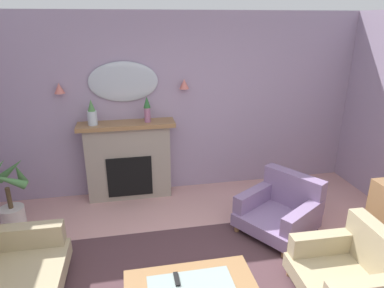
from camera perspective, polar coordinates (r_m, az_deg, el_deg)
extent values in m
cube|color=#9E8CA8|center=(5.13, -3.09, 6.48)|extent=(6.64, 0.10, 2.65)
cube|color=gray|center=(5.13, -10.46, -2.98)|extent=(1.20, 0.28, 1.10)
cube|color=black|center=(5.11, -10.32, -5.17)|extent=(0.64, 0.12, 0.60)
cube|color=olive|center=(4.92, -10.88, 3.16)|extent=(1.36, 0.36, 0.06)
cylinder|color=silver|center=(4.89, -16.26, 4.17)|extent=(0.13, 0.13, 0.20)
cone|color=#4C8447|center=(4.84, -16.46, 6.19)|extent=(0.10, 0.10, 0.16)
cylinder|color=#9E6084|center=(4.87, -7.44, 4.83)|extent=(0.09, 0.09, 0.21)
cone|color=#2D6633|center=(4.83, -7.54, 6.93)|extent=(0.10, 0.10, 0.16)
ellipsoid|color=#B2BCC6|center=(4.93, -11.35, 10.12)|extent=(0.96, 0.06, 0.56)
cone|color=#D17066|center=(4.97, -21.24, 8.65)|extent=(0.14, 0.14, 0.14)
cone|color=#D17066|center=(4.96, -1.31, 9.97)|extent=(0.14, 0.14, 0.14)
cube|color=olive|center=(3.09, -0.14, -22.89)|extent=(1.10, 0.60, 0.04)
cube|color=#8C9E99|center=(3.07, -0.14, -22.57)|extent=(0.72, 0.36, 0.01)
cylinder|color=olive|center=(3.51, 7.53, -21.68)|extent=(0.06, 0.06, 0.40)
cube|color=black|center=(3.12, -2.56, -21.58)|extent=(0.04, 0.16, 0.02)
cube|color=tan|center=(4.08, -25.86, -13.60)|extent=(0.76, 0.17, 0.24)
cylinder|color=olive|center=(4.19, -20.46, -17.69)|extent=(0.07, 0.07, 0.10)
cube|color=gray|center=(4.48, 13.82, -12.18)|extent=(1.10, 1.10, 0.16)
cube|color=gray|center=(4.59, 16.50, -7.25)|extent=(0.56, 0.76, 0.45)
cube|color=gray|center=(4.55, 10.42, -8.63)|extent=(0.68, 0.50, 0.22)
cube|color=gray|center=(4.25, 17.93, -11.58)|extent=(0.68, 0.50, 0.22)
cylinder|color=olive|center=(4.48, 7.48, -13.74)|extent=(0.06, 0.06, 0.10)
cylinder|color=olive|center=(4.17, 15.03, -17.19)|extent=(0.06, 0.06, 0.10)
cylinder|color=olive|center=(4.95, 12.58, -10.52)|extent=(0.06, 0.06, 0.10)
cylinder|color=olive|center=(4.67, 19.61, -13.27)|extent=(0.06, 0.06, 0.10)
cube|color=tan|center=(3.78, 23.39, -20.24)|extent=(0.82, 0.82, 0.16)
cube|color=tan|center=(3.79, 28.55, -15.36)|extent=(0.18, 0.80, 0.45)
cube|color=tan|center=(3.89, 21.08, -15.12)|extent=(0.72, 0.16, 0.22)
cylinder|color=olive|center=(3.94, 15.93, -19.82)|extent=(0.06, 0.06, 0.10)
cylinder|color=olive|center=(4.24, 24.69, -17.80)|extent=(0.06, 0.06, 0.10)
cylinder|color=silver|center=(5.07, -27.65, -10.69)|extent=(0.30, 0.30, 0.27)
cylinder|color=brown|center=(4.94, -28.16, -7.92)|extent=(0.06, 0.06, 0.28)
cone|color=#4C8447|center=(4.77, -26.79, -4.47)|extent=(0.13, 0.34, 0.42)
cone|color=#4C8447|center=(4.96, -27.98, -3.80)|extent=(0.41, 0.17, 0.36)
cone|color=#4C8447|center=(4.66, -28.35, -5.32)|extent=(0.42, 0.29, 0.33)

